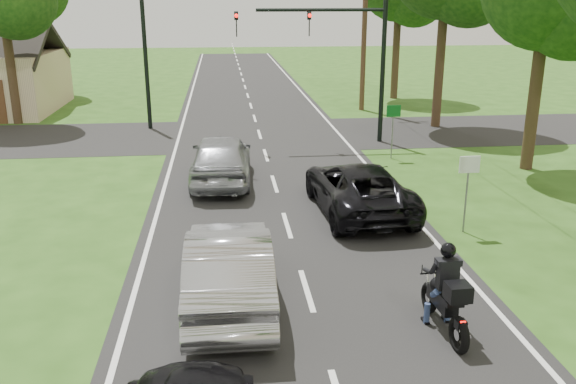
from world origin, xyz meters
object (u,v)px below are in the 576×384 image
object	(u,v)px
utility_pole_far	(365,17)
sign_white	(468,175)
dark_suv	(358,188)
motorcycle_rider	(446,298)
silver_suv	(221,158)
sign_green	(393,119)
silver_sedan	(229,267)
traffic_signal	(340,46)

from	to	relation	value
utility_pole_far	sign_white	world-z (taller)	utility_pole_far
dark_suv	utility_pole_far	world-z (taller)	utility_pole_far
motorcycle_rider	silver_suv	size ratio (longest dim) A/B	0.42
utility_pole_far	sign_green	distance (m)	11.63
motorcycle_rider	silver_sedan	bearing A→B (deg)	155.61
sign_green	silver_suv	bearing A→B (deg)	-159.18
silver_suv	silver_sedan	bearing A→B (deg)	93.59
sign_green	sign_white	bearing A→B (deg)	-91.43
silver_sedan	traffic_signal	xyz separation A→B (m)	(5.00, 14.38, 3.32)
silver_suv	traffic_signal	world-z (taller)	traffic_signal
utility_pole_far	silver_suv	bearing A→B (deg)	-120.48
silver_sedan	sign_green	bearing A→B (deg)	-119.62
dark_suv	sign_green	world-z (taller)	sign_green
motorcycle_rider	silver_sedan	size ratio (longest dim) A/B	0.43
silver_suv	traffic_signal	size ratio (longest dim) A/B	0.78
motorcycle_rider	silver_sedan	xyz separation A→B (m)	(-4.01, 1.60, 0.10)
silver_sedan	utility_pole_far	size ratio (longest dim) A/B	0.49
silver_sedan	utility_pole_far	bearing A→B (deg)	-108.97
silver_sedan	sign_green	world-z (taller)	sign_green
silver_sedan	silver_suv	size ratio (longest dim) A/B	0.98
sign_green	utility_pole_far	bearing A→B (deg)	83.27
motorcycle_rider	sign_green	world-z (taller)	sign_green
motorcycle_rider	sign_white	world-z (taller)	sign_white
silver_sedan	silver_suv	world-z (taller)	silver_suv
traffic_signal	utility_pole_far	xyz separation A→B (m)	(2.86, 8.00, 0.95)
dark_suv	traffic_signal	distance (m)	9.74
traffic_signal	sign_green	distance (m)	4.24
dark_suv	traffic_signal	xyz separation A→B (m)	(1.13, 9.06, 3.39)
motorcycle_rider	traffic_signal	world-z (taller)	traffic_signal
silver_sedan	sign_white	bearing A→B (deg)	-151.78
utility_pole_far	sign_green	world-z (taller)	utility_pole_far
motorcycle_rider	silver_suv	xyz separation A→B (m)	(-4.13, 10.42, 0.14)
motorcycle_rider	sign_white	distance (m)	5.56
sign_white	silver_sedan	bearing A→B (deg)	-152.17
dark_suv	silver_sedan	size ratio (longest dim) A/B	1.08
motorcycle_rider	utility_pole_far	world-z (taller)	utility_pole_far
dark_suv	silver_sedan	world-z (taller)	silver_sedan
motorcycle_rider	utility_pole_far	size ratio (longest dim) A/B	0.21
dark_suv	utility_pole_far	xyz separation A→B (m)	(3.99, 17.06, 4.34)
dark_suv	sign_green	size ratio (longest dim) A/B	2.48
silver_suv	utility_pole_far	bearing A→B (deg)	-117.66
dark_suv	silver_suv	size ratio (longest dim) A/B	1.06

